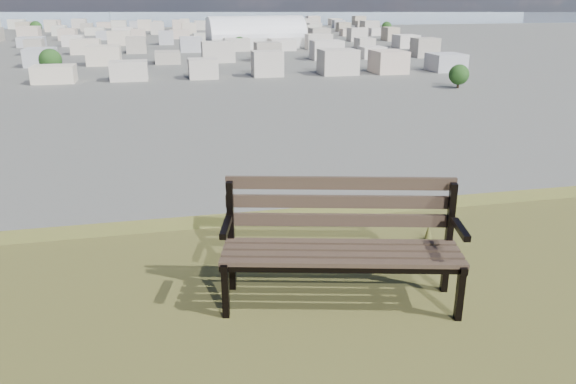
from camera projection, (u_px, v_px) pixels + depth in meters
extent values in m
cube|color=#3F3324|center=(343.00, 263.00, 4.32)|extent=(1.88, 0.54, 0.04)
cube|color=#3F3324|center=(342.00, 256.00, 4.44)|extent=(1.88, 0.54, 0.04)
cube|color=#3F3324|center=(341.00, 249.00, 4.56)|extent=(1.88, 0.54, 0.04)
cube|color=#3F3324|center=(340.00, 243.00, 4.68)|extent=(1.88, 0.54, 0.04)
cube|color=#3F3324|center=(340.00, 220.00, 4.70)|extent=(1.87, 0.49, 0.11)
cube|color=#3F3324|center=(340.00, 202.00, 4.68)|extent=(1.87, 0.49, 0.11)
cube|color=#3F3324|center=(340.00, 183.00, 4.65)|extent=(1.87, 0.49, 0.11)
cube|color=black|center=(225.00, 290.00, 4.39)|extent=(0.07, 0.07, 0.47)
cube|color=black|center=(231.00, 237.00, 4.74)|extent=(0.07, 0.07, 0.98)
cube|color=black|center=(228.00, 255.00, 4.53)|extent=(0.18, 0.53, 0.05)
cube|color=black|center=(226.00, 227.00, 4.39)|extent=(0.14, 0.38, 0.05)
cube|color=black|center=(460.00, 293.00, 4.36)|extent=(0.07, 0.07, 0.47)
cube|color=black|center=(449.00, 239.00, 4.70)|extent=(0.07, 0.07, 0.98)
cube|color=black|center=(456.00, 257.00, 4.49)|extent=(0.18, 0.53, 0.05)
cube|color=black|center=(461.00, 229.00, 4.35)|extent=(0.14, 0.38, 0.05)
cube|color=black|center=(343.00, 270.00, 4.32)|extent=(1.87, 0.49, 0.04)
cube|color=black|center=(340.00, 247.00, 4.71)|extent=(1.87, 0.49, 0.04)
cone|color=brown|center=(428.00, 231.00, 5.86)|extent=(0.08, 0.08, 0.18)
cube|color=silver|center=(256.00, 42.00, 312.84)|extent=(54.61, 26.49, 5.89)
cylinder|color=white|center=(256.00, 37.00, 311.87)|extent=(54.61, 26.49, 22.38)
cube|color=#A2988B|center=(53.00, 72.00, 186.65)|extent=(11.00, 11.00, 7.00)
cube|color=beige|center=(128.00, 70.00, 191.50)|extent=(11.00, 11.00, 7.00)
cube|color=#A5A6AA|center=(199.00, 68.00, 196.36)|extent=(11.00, 11.00, 7.00)
cube|color=beige|center=(266.00, 66.00, 201.21)|extent=(11.00, 11.00, 7.00)
cube|color=tan|center=(330.00, 65.00, 206.06)|extent=(11.00, 11.00, 7.00)
cube|color=#BDB3A6|center=(392.00, 63.00, 210.92)|extent=(11.00, 11.00, 7.00)
cube|color=beige|center=(450.00, 62.00, 215.77)|extent=(11.00, 11.00, 7.00)
cube|color=#A5A6AA|center=(43.00, 57.00, 230.31)|extent=(11.00, 11.00, 7.00)
cube|color=beige|center=(104.00, 56.00, 235.17)|extent=(11.00, 11.00, 7.00)
cube|color=tan|center=(163.00, 55.00, 240.02)|extent=(11.00, 11.00, 7.00)
cube|color=#BDB3A6|center=(219.00, 54.00, 244.88)|extent=(11.00, 11.00, 7.00)
cube|color=beige|center=(273.00, 53.00, 249.73)|extent=(11.00, 11.00, 7.00)
cube|color=beige|center=(324.00, 52.00, 254.58)|extent=(11.00, 11.00, 7.00)
cube|color=#A2988B|center=(374.00, 51.00, 259.44)|extent=(11.00, 11.00, 7.00)
cube|color=beige|center=(422.00, 50.00, 264.29)|extent=(11.00, 11.00, 7.00)
cube|color=#BDB3A6|center=(36.00, 48.00, 273.98)|extent=(11.00, 11.00, 7.00)
cube|color=beige|center=(88.00, 47.00, 278.83)|extent=(11.00, 11.00, 7.00)
cube|color=beige|center=(138.00, 46.00, 283.69)|extent=(11.00, 11.00, 7.00)
cube|color=#A2988B|center=(186.00, 45.00, 288.54)|extent=(11.00, 11.00, 7.00)
cube|color=beige|center=(232.00, 44.00, 293.40)|extent=(11.00, 11.00, 7.00)
cube|color=#A5A6AA|center=(277.00, 43.00, 298.25)|extent=(11.00, 11.00, 7.00)
cube|color=beige|center=(320.00, 43.00, 303.10)|extent=(11.00, 11.00, 7.00)
cube|color=tan|center=(363.00, 42.00, 307.96)|extent=(11.00, 11.00, 7.00)
cube|color=#BDB3A6|center=(403.00, 41.00, 312.81)|extent=(11.00, 11.00, 7.00)
cube|color=beige|center=(31.00, 41.00, 317.65)|extent=(11.00, 11.00, 7.00)
cube|color=#A5A6AA|center=(76.00, 40.00, 322.50)|extent=(11.00, 11.00, 7.00)
cube|color=beige|center=(119.00, 39.00, 327.35)|extent=(11.00, 11.00, 7.00)
cube|color=tan|center=(161.00, 39.00, 332.21)|extent=(11.00, 11.00, 7.00)
cube|color=#BDB3A6|center=(202.00, 38.00, 337.06)|extent=(11.00, 11.00, 7.00)
cube|color=beige|center=(242.00, 37.00, 341.92)|extent=(11.00, 11.00, 7.00)
cube|color=beige|center=(280.00, 37.00, 346.77)|extent=(11.00, 11.00, 7.00)
cube|color=#A2988B|center=(318.00, 36.00, 351.62)|extent=(11.00, 11.00, 7.00)
cube|color=beige|center=(354.00, 36.00, 356.48)|extent=(11.00, 11.00, 7.00)
cube|color=#A5A6AA|center=(389.00, 35.00, 361.33)|extent=(11.00, 11.00, 7.00)
cube|color=beige|center=(28.00, 35.00, 361.31)|extent=(11.00, 11.00, 7.00)
cube|color=beige|center=(67.00, 35.00, 366.17)|extent=(11.00, 11.00, 7.00)
cube|color=#A2988B|center=(105.00, 34.00, 371.02)|extent=(11.00, 11.00, 7.00)
cube|color=beige|center=(143.00, 34.00, 375.87)|extent=(11.00, 11.00, 7.00)
cube|color=#A5A6AA|center=(179.00, 33.00, 380.73)|extent=(11.00, 11.00, 7.00)
cube|color=beige|center=(214.00, 33.00, 385.58)|extent=(11.00, 11.00, 7.00)
cube|color=tan|center=(249.00, 32.00, 390.44)|extent=(11.00, 11.00, 7.00)
cube|color=#BDB3A6|center=(283.00, 32.00, 395.29)|extent=(11.00, 11.00, 7.00)
cube|color=beige|center=(315.00, 31.00, 400.14)|extent=(11.00, 11.00, 7.00)
cube|color=beige|center=(347.00, 31.00, 405.00)|extent=(11.00, 11.00, 7.00)
cube|color=#A2988B|center=(379.00, 30.00, 409.85)|extent=(11.00, 11.00, 7.00)
cube|color=tan|center=(25.00, 31.00, 404.98)|extent=(11.00, 11.00, 7.00)
cube|color=#BDB3A6|center=(60.00, 30.00, 409.83)|extent=(11.00, 11.00, 7.00)
cube|color=beige|center=(94.00, 30.00, 414.69)|extent=(11.00, 11.00, 7.00)
cube|color=beige|center=(128.00, 30.00, 419.54)|extent=(11.00, 11.00, 7.00)
cube|color=#A2988B|center=(161.00, 29.00, 424.39)|extent=(11.00, 11.00, 7.00)
cube|color=beige|center=(193.00, 29.00, 429.25)|extent=(11.00, 11.00, 7.00)
cube|color=#A5A6AA|center=(224.00, 29.00, 434.10)|extent=(11.00, 11.00, 7.00)
cube|color=beige|center=(254.00, 28.00, 438.96)|extent=(11.00, 11.00, 7.00)
cube|color=tan|center=(284.00, 28.00, 443.81)|extent=(11.00, 11.00, 7.00)
cube|color=#BDB3A6|center=(314.00, 27.00, 448.66)|extent=(11.00, 11.00, 7.00)
cube|color=beige|center=(342.00, 27.00, 453.52)|extent=(11.00, 11.00, 7.00)
cube|color=beige|center=(370.00, 27.00, 458.37)|extent=(11.00, 11.00, 7.00)
cube|color=beige|center=(22.00, 27.00, 448.64)|extent=(11.00, 11.00, 7.00)
cube|color=tan|center=(54.00, 27.00, 453.50)|extent=(11.00, 11.00, 7.00)
cube|color=#BDB3A6|center=(85.00, 27.00, 458.35)|extent=(11.00, 11.00, 7.00)
cube|color=beige|center=(116.00, 26.00, 463.21)|extent=(11.00, 11.00, 7.00)
cube|color=beige|center=(146.00, 26.00, 468.06)|extent=(11.00, 11.00, 7.00)
cube|color=#A2988B|center=(175.00, 26.00, 472.91)|extent=(11.00, 11.00, 7.00)
cube|color=beige|center=(203.00, 26.00, 477.77)|extent=(11.00, 11.00, 7.00)
cube|color=#A5A6AA|center=(231.00, 25.00, 482.62)|extent=(11.00, 11.00, 7.00)
cube|color=beige|center=(259.00, 25.00, 487.48)|extent=(11.00, 11.00, 7.00)
cube|color=tan|center=(286.00, 25.00, 492.33)|extent=(11.00, 11.00, 7.00)
cube|color=#BDB3A6|center=(312.00, 24.00, 497.18)|extent=(11.00, 11.00, 7.00)
cube|color=beige|center=(338.00, 24.00, 502.04)|extent=(11.00, 11.00, 7.00)
cube|color=beige|center=(364.00, 24.00, 506.89)|extent=(11.00, 11.00, 7.00)
cube|color=beige|center=(20.00, 25.00, 492.31)|extent=(11.00, 11.00, 7.00)
cube|color=tan|center=(49.00, 24.00, 497.16)|extent=(11.00, 11.00, 7.00)
cube|color=#BDB3A6|center=(78.00, 24.00, 502.02)|extent=(11.00, 11.00, 7.00)
cube|color=beige|center=(106.00, 24.00, 506.87)|extent=(11.00, 11.00, 7.00)
cube|color=beige|center=(133.00, 24.00, 511.73)|extent=(11.00, 11.00, 7.00)
cube|color=#A2988B|center=(160.00, 23.00, 516.58)|extent=(11.00, 11.00, 7.00)
cube|color=beige|center=(186.00, 23.00, 521.43)|extent=(11.00, 11.00, 7.00)
cube|color=#A5A6AA|center=(212.00, 23.00, 526.29)|extent=(11.00, 11.00, 7.00)
cube|color=beige|center=(238.00, 23.00, 531.14)|extent=(11.00, 11.00, 7.00)
cube|color=tan|center=(263.00, 22.00, 536.00)|extent=(11.00, 11.00, 7.00)
cube|color=#BDB3A6|center=(287.00, 22.00, 540.85)|extent=(11.00, 11.00, 7.00)
cube|color=beige|center=(311.00, 22.00, 545.70)|extent=(11.00, 11.00, 7.00)
cube|color=beige|center=(335.00, 22.00, 550.56)|extent=(11.00, 11.00, 7.00)
cube|color=#A2988B|center=(358.00, 21.00, 555.41)|extent=(11.00, 11.00, 7.00)
cylinder|color=#2E2217|center=(458.00, 85.00, 176.07)|extent=(0.80, 0.80, 2.10)
sphere|color=#143512|center=(459.00, 75.00, 175.03)|extent=(6.30, 6.30, 6.30)
cylinder|color=#2E2217|center=(52.00, 71.00, 204.99)|extent=(0.80, 0.80, 2.70)
sphere|color=#143512|center=(50.00, 60.00, 203.65)|extent=(8.10, 8.10, 8.10)
cylinder|color=#2E2217|center=(415.00, 49.00, 294.80)|extent=(0.80, 0.80, 1.95)
sphere|color=#143512|center=(415.00, 43.00, 293.84)|extent=(5.85, 5.85, 5.85)
cylinder|color=#2E2217|center=(249.00, 36.00, 391.22)|extent=(0.80, 0.80, 2.25)
sphere|color=#143512|center=(249.00, 31.00, 390.11)|extent=(6.75, 6.75, 6.75)
cylinder|color=#2E2217|center=(37.00, 33.00, 416.10)|extent=(0.80, 0.80, 2.85)
sphere|color=#143512|center=(36.00, 27.00, 414.68)|extent=(8.55, 8.55, 8.55)
cylinder|color=#2E2217|center=(240.00, 49.00, 295.01)|extent=(0.80, 0.80, 2.10)
sphere|color=#143512|center=(240.00, 43.00, 293.97)|extent=(6.30, 6.30, 6.30)
cylinder|color=#2E2217|center=(386.00, 32.00, 431.86)|extent=(0.80, 0.80, 2.55)
sphere|color=#143512|center=(387.00, 27.00, 430.59)|extent=(7.65, 7.65, 7.65)
cube|color=gray|center=(159.00, 15.00, 840.39)|extent=(2400.00, 700.00, 0.12)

